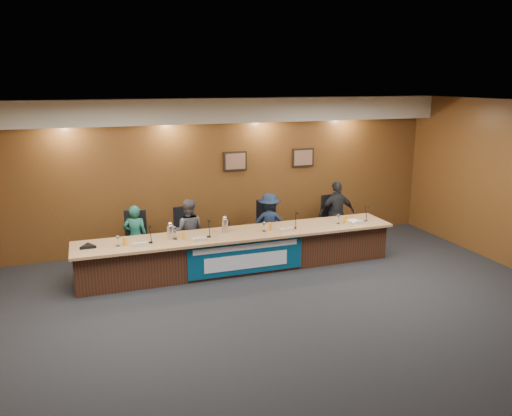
% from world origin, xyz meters
% --- Properties ---
extents(floor, '(10.00, 10.00, 0.00)m').
position_xyz_m(floor, '(0.00, 0.00, 0.00)').
color(floor, black).
rests_on(floor, ground).
extents(ceiling, '(10.00, 8.00, 0.04)m').
position_xyz_m(ceiling, '(0.00, 0.00, 3.20)').
color(ceiling, silver).
rests_on(ceiling, wall_back).
extents(wall_back, '(10.00, 0.04, 3.20)m').
position_xyz_m(wall_back, '(0.00, 4.00, 1.60)').
color(wall_back, '#5A3416').
rests_on(wall_back, floor).
extents(soffit, '(10.00, 0.50, 0.50)m').
position_xyz_m(soffit, '(0.00, 3.75, 2.95)').
color(soffit, beige).
rests_on(soffit, wall_back).
extents(dais_body, '(6.00, 0.80, 0.70)m').
position_xyz_m(dais_body, '(0.00, 2.40, 0.35)').
color(dais_body, '#3D1F12').
rests_on(dais_body, floor).
extents(dais_top, '(6.10, 0.95, 0.05)m').
position_xyz_m(dais_top, '(0.00, 2.35, 0.72)').
color(dais_top, '#AA7B4E').
rests_on(dais_top, dais_body).
extents(banner, '(2.20, 0.02, 0.65)m').
position_xyz_m(banner, '(0.00, 1.99, 0.38)').
color(banner, navy).
rests_on(banner, dais_body).
extents(banner_text_upper, '(2.00, 0.01, 0.10)m').
position_xyz_m(banner_text_upper, '(0.00, 1.97, 0.58)').
color(banner_text_upper, silver).
rests_on(banner_text_upper, banner).
extents(banner_text_lower, '(1.60, 0.01, 0.28)m').
position_xyz_m(banner_text_lower, '(0.00, 1.97, 0.30)').
color(banner_text_lower, silver).
rests_on(banner_text_lower, banner).
extents(wall_photo_left, '(0.52, 0.04, 0.42)m').
position_xyz_m(wall_photo_left, '(0.40, 3.97, 1.85)').
color(wall_photo_left, black).
rests_on(wall_photo_left, wall_back).
extents(wall_photo_right, '(0.52, 0.04, 0.42)m').
position_xyz_m(wall_photo_right, '(2.00, 3.97, 1.85)').
color(wall_photo_right, black).
rests_on(wall_photo_right, wall_back).
extents(panelist_a, '(0.52, 0.41, 1.26)m').
position_xyz_m(panelist_a, '(-1.87, 3.11, 0.63)').
color(panelist_a, '#195444').
rests_on(panelist_a, floor).
extents(panelist_b, '(0.75, 0.67, 1.29)m').
position_xyz_m(panelist_b, '(-0.84, 3.11, 0.65)').
color(panelist_b, '#4C4B51').
rests_on(panelist_b, floor).
extents(panelist_c, '(0.93, 0.70, 1.29)m').
position_xyz_m(panelist_c, '(0.87, 3.11, 0.64)').
color(panelist_c, '#131E33').
rests_on(panelist_c, floor).
extents(panelist_d, '(0.85, 0.39, 1.43)m').
position_xyz_m(panelist_d, '(2.45, 3.11, 0.71)').
color(panelist_d, black).
rests_on(panelist_d, floor).
extents(office_chair_a, '(0.56, 0.56, 0.08)m').
position_xyz_m(office_chair_a, '(-1.87, 3.21, 0.48)').
color(office_chair_a, black).
rests_on(office_chair_a, floor).
extents(office_chair_b, '(0.53, 0.53, 0.08)m').
position_xyz_m(office_chair_b, '(-0.84, 3.21, 0.48)').
color(office_chair_b, black).
rests_on(office_chair_b, floor).
extents(office_chair_c, '(0.57, 0.57, 0.08)m').
position_xyz_m(office_chair_c, '(0.87, 3.21, 0.48)').
color(office_chair_c, black).
rests_on(office_chair_c, floor).
extents(office_chair_d, '(0.51, 0.51, 0.08)m').
position_xyz_m(office_chair_d, '(2.45, 3.21, 0.48)').
color(office_chair_d, black).
rests_on(office_chair_d, floor).
extents(nameplate_a, '(0.24, 0.08, 0.10)m').
position_xyz_m(nameplate_a, '(-1.88, 2.13, 0.80)').
color(nameplate_a, white).
rests_on(nameplate_a, dais_top).
extents(microphone_a, '(0.07, 0.07, 0.02)m').
position_xyz_m(microphone_a, '(-1.69, 2.27, 0.76)').
color(microphone_a, black).
rests_on(microphone_a, dais_top).
extents(juice_glass_a, '(0.06, 0.06, 0.15)m').
position_xyz_m(juice_glass_a, '(-2.13, 2.27, 0.82)').
color(juice_glass_a, orange).
rests_on(juice_glass_a, dais_top).
extents(water_glass_a, '(0.08, 0.08, 0.18)m').
position_xyz_m(water_glass_a, '(-2.25, 2.28, 0.84)').
color(water_glass_a, silver).
rests_on(water_glass_a, dais_top).
extents(nameplate_b, '(0.24, 0.08, 0.10)m').
position_xyz_m(nameplate_b, '(-0.83, 2.08, 0.80)').
color(nameplate_b, white).
rests_on(nameplate_b, dais_top).
extents(microphone_b, '(0.07, 0.07, 0.02)m').
position_xyz_m(microphone_b, '(-0.63, 2.27, 0.76)').
color(microphone_b, black).
rests_on(microphone_b, dais_top).
extents(juice_glass_b, '(0.06, 0.06, 0.15)m').
position_xyz_m(juice_glass_b, '(-1.11, 2.27, 0.82)').
color(juice_glass_b, orange).
rests_on(juice_glass_b, dais_top).
extents(water_glass_b, '(0.08, 0.08, 0.18)m').
position_xyz_m(water_glass_b, '(-1.24, 2.33, 0.84)').
color(water_glass_b, silver).
rests_on(water_glass_b, dais_top).
extents(nameplate_c, '(0.24, 0.08, 0.10)m').
position_xyz_m(nameplate_c, '(0.88, 2.12, 0.80)').
color(nameplate_c, white).
rests_on(nameplate_c, dais_top).
extents(microphone_c, '(0.07, 0.07, 0.02)m').
position_xyz_m(microphone_c, '(1.08, 2.27, 0.76)').
color(microphone_c, black).
rests_on(microphone_c, dais_top).
extents(juice_glass_c, '(0.06, 0.06, 0.15)m').
position_xyz_m(juice_glass_c, '(0.59, 2.31, 0.82)').
color(juice_glass_c, orange).
rests_on(juice_glass_c, dais_top).
extents(water_glass_c, '(0.08, 0.08, 0.18)m').
position_xyz_m(water_glass_c, '(0.45, 2.27, 0.84)').
color(water_glass_c, silver).
rests_on(water_glass_c, dais_top).
extents(nameplate_d, '(0.24, 0.08, 0.10)m').
position_xyz_m(nameplate_d, '(2.42, 2.11, 0.80)').
color(nameplate_d, white).
rests_on(nameplate_d, dais_top).
extents(microphone_d, '(0.07, 0.07, 0.02)m').
position_xyz_m(microphone_d, '(2.65, 2.28, 0.76)').
color(microphone_d, black).
rests_on(microphone_d, dais_top).
extents(juice_glass_d, '(0.06, 0.06, 0.15)m').
position_xyz_m(juice_glass_d, '(2.20, 2.27, 0.82)').
color(juice_glass_d, orange).
rests_on(juice_glass_d, dais_top).
extents(water_glass_d, '(0.08, 0.08, 0.18)m').
position_xyz_m(water_glass_d, '(2.04, 2.28, 0.84)').
color(water_glass_d, silver).
rests_on(water_glass_d, dais_top).
extents(carafe_left, '(0.13, 0.13, 0.25)m').
position_xyz_m(carafe_left, '(-1.31, 2.39, 0.87)').
color(carafe_left, silver).
rests_on(carafe_left, dais_top).
extents(carafe_mid, '(0.12, 0.12, 0.26)m').
position_xyz_m(carafe_mid, '(-0.27, 2.45, 0.88)').
color(carafe_mid, silver).
rests_on(carafe_mid, dais_top).
extents(speakerphone, '(0.32, 0.32, 0.05)m').
position_xyz_m(speakerphone, '(-2.74, 2.36, 0.78)').
color(speakerphone, black).
rests_on(speakerphone, dais_top).
extents(paper_stack, '(0.26, 0.33, 0.01)m').
position_xyz_m(paper_stack, '(2.45, 2.34, 0.75)').
color(paper_stack, white).
rests_on(paper_stack, dais_top).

